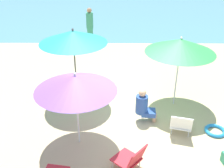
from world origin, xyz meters
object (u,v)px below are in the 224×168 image
umbrella_purple (75,83)px  person_a (144,106)px  beach_chair_c (181,124)px  beach_chair_a (131,158)px  umbrella_teal (73,37)px  person_b (90,27)px  umbrella_green (181,46)px  swim_ring (215,131)px

umbrella_purple → person_a: size_ratio=1.94×
person_a → umbrella_purple: bearing=-147.1°
beach_chair_c → beach_chair_a: bearing=148.2°
umbrella_teal → beach_chair_c: size_ratio=3.17×
umbrella_purple → person_b: 6.41m
person_a → person_b: size_ratio=0.55×
umbrella_green → umbrella_teal: (-2.76, 0.20, 0.16)m
beach_chair_a → person_b: (-1.38, 7.22, 0.54)m
beach_chair_a → umbrella_green: bearing=-76.6°
umbrella_green → swim_ring: umbrella_green is taller
umbrella_green → umbrella_teal: size_ratio=0.93×
umbrella_green → umbrella_teal: 2.77m
umbrella_purple → umbrella_teal: bearing=98.4°
umbrella_green → beach_chair_a: (-1.34, -2.53, -1.43)m
umbrella_purple → beach_chair_a: size_ratio=2.35×
person_b → umbrella_green: bearing=-39.5°
umbrella_teal → person_b: size_ratio=1.28×
umbrella_green → person_a: 1.79m
umbrella_purple → person_a: bearing=29.0°
beach_chair_a → person_b: size_ratio=0.45×
person_b → swim_ring: (3.49, -5.98, -0.80)m
beach_chair_a → person_a: size_ratio=0.83×
person_a → umbrella_teal: bearing=154.2°
umbrella_teal → beach_chair_a: bearing=-62.7°
person_a → beach_chair_c: bearing=-29.2°
beach_chair_a → umbrella_purple: bearing=4.5°
person_a → swim_ring: bearing=-11.3°
beach_chair_c → swim_ring: size_ratio=1.31×
person_b → umbrella_teal: bearing=-70.1°
umbrella_purple → swim_ring: size_ratio=3.47×
beach_chair_a → umbrella_teal: bearing=-21.3°
umbrella_purple → person_a: umbrella_purple is taller
umbrella_teal → swim_ring: umbrella_teal is taller
umbrella_green → beach_chair_c: size_ratio=2.96×
umbrella_teal → person_b: 4.60m
umbrella_green → beach_chair_c: 1.99m
person_b → umbrella_purple: bearing=-67.4°
umbrella_green → swim_ring: bearing=-59.4°
umbrella_purple → umbrella_green: bearing=34.2°
umbrella_purple → beach_chair_a: umbrella_purple is taller
umbrella_green → person_a: size_ratio=2.17×
umbrella_green → beach_chair_a: size_ratio=2.62×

